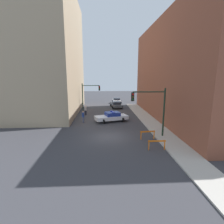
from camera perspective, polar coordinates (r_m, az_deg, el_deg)
ground_plane at (r=19.30m, az=-1.08°, el=-8.13°), size 120.00×120.00×0.00m
sidewalk_right at (r=20.45m, az=16.70°, el=-7.31°), size 2.40×44.00×0.12m
building_corner_left at (r=34.28m, az=-23.54°, el=16.63°), size 14.00×20.00×20.13m
building_right at (r=29.70m, az=25.66°, el=12.02°), size 12.00×28.00×14.61m
traffic_light_near at (r=18.94m, az=13.36°, el=2.22°), size 3.64×0.35×5.20m
traffic_light_far at (r=33.55m, az=-7.75°, el=6.17°), size 3.44×0.35×5.20m
police_car at (r=25.47m, az=-0.13°, el=-1.54°), size 5.03×3.16×1.52m
parked_car_near at (r=36.70m, az=1.41°, el=2.45°), size 2.52×4.44×1.31m
parked_car_mid at (r=42.87m, az=1.53°, el=3.77°), size 2.39×4.37×1.31m
pedestrian_crossing at (r=25.28m, az=-9.42°, el=-1.48°), size 0.43×0.43×1.66m
pedestrian_corner at (r=30.03m, az=-8.59°, el=0.62°), size 0.50×0.50×1.66m
barrier_front at (r=16.40m, az=14.43°, el=-9.87°), size 1.60×0.17×0.90m
barrier_mid at (r=18.83m, az=11.55°, el=-6.90°), size 1.60×0.32×0.90m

